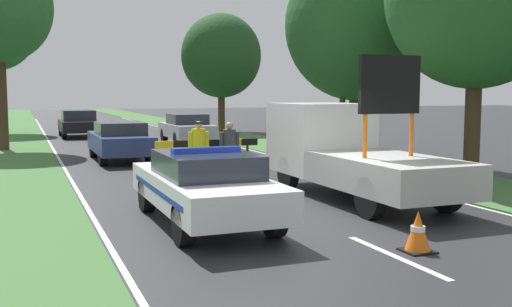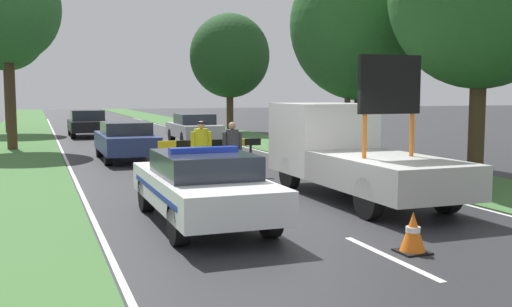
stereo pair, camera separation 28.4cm
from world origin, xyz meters
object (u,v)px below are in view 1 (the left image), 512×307
Objects in this scene: queued_car_sedan_silver at (187,128)px; traffic_cone_near_police at (199,164)px; police_officer at (199,146)px; roadside_tree_near_left at (221,56)px; queued_car_sedan_black at (78,123)px; traffic_cone_near_truck at (225,184)px; police_car at (204,185)px; queued_car_hatch_blue at (120,140)px; pedestrian_civilian at (229,146)px; traffic_cone_lane_edge at (257,196)px; traffic_cone_behind_barrier at (418,232)px; utility_pole at (343,35)px; traffic_cone_centre_front at (395,181)px; roadside_tree_mid_left at (357,25)px; road_barrier at (208,146)px; work_truck at (345,150)px.

traffic_cone_near_police is at bearing 77.06° from queued_car_sedan_silver.
traffic_cone_near_police is (0.42, 1.45, -0.68)m from police_officer.
queued_car_sedan_black is at bearing -172.01° from roadside_tree_near_left.
queued_car_sedan_black is at bearing 96.81° from traffic_cone_near_police.
police_car is at bearing -115.16° from traffic_cone_near_truck.
queued_car_hatch_blue is 12.44m from queued_car_sedan_black.
traffic_cone_lane_edge is at bearing -122.84° from pedestrian_civilian.
traffic_cone_lane_edge is (-1.03, 4.08, -0.05)m from traffic_cone_behind_barrier.
queued_car_hatch_blue is at bearing 88.85° from pedestrian_civilian.
utility_pole is at bearing -134.58° from police_officer.
roadside_tree_near_left is (5.97, 27.83, 4.35)m from traffic_cone_behind_barrier.
traffic_cone_near_truck is 6.21m from traffic_cone_behind_barrier.
traffic_cone_lane_edge is (-3.84, -0.59, -0.04)m from traffic_cone_centre_front.
road_barrier is at bearing -163.62° from roadside_tree_mid_left.
traffic_cone_behind_barrier is (-1.52, -4.90, -0.76)m from work_truck.
traffic_cone_lane_edge is 22.60m from queued_car_sedan_black.
work_truck is 9.78× the size of traffic_cone_near_police.
police_car is at bearing 90.52° from queued_car_sedan_black.
traffic_cone_centre_front is at bearing 162.02° from police_officer.
utility_pole is at bearing 72.89° from traffic_cone_centre_front.
work_truck reaches higher than traffic_cone_near_truck.
queued_car_sedan_black is at bearing 76.28° from pedestrian_civilian.
roadside_tree_near_left is (8.64, 1.21, 3.92)m from queued_car_sedan_black.
traffic_cone_near_truck is 0.07× the size of roadside_tree_near_left.
roadside_tree_mid_left is (6.17, 6.44, 4.44)m from traffic_cone_lane_edge.
queued_car_hatch_blue is at bearing 56.16° from queued_car_sedan_silver.
work_truck is at bearing -100.97° from roadside_tree_near_left.
work_truck is at bearing 152.39° from police_officer.
traffic_cone_behind_barrier is at bearing -110.38° from pedestrian_civilian.
queued_car_sedan_black reaches higher than traffic_cone_near_truck.
traffic_cone_near_police is 16.98m from queued_car_sedan_black.
work_truck is at bearing 17.70° from traffic_cone_lane_edge.
police_officer is 7.59m from roadside_tree_mid_left.
roadside_tree_near_left is 17.33m from roadside_tree_mid_left.
police_officer is 8.41m from traffic_cone_behind_barrier.
work_truck reaches higher than road_barrier.
traffic_cone_behind_barrier is (1.06, -6.12, 0.07)m from traffic_cone_near_truck.
road_barrier is (-2.20, 3.91, -0.16)m from work_truck.
traffic_cone_near_police is at bearing 93.89° from traffic_cone_behind_barrier.
traffic_cone_centre_front is 0.14× the size of queued_car_sedan_silver.
traffic_cone_lane_edge is at bearing 29.18° from police_car.
traffic_cone_near_truck is (-0.89, -2.27, -0.71)m from pedestrian_civilian.
road_barrier is 0.66m from pedestrian_civilian.
road_barrier is 5.64× the size of traffic_cone_lane_edge.
road_barrier is 4.78× the size of traffic_cone_behind_barrier.
roadside_tree_near_left reaches higher than road_barrier.
traffic_cone_near_police is at bearing 83.87° from traffic_cone_near_truck.
police_car reaches higher than traffic_cone_centre_front.
traffic_cone_centre_front is 4.13m from traffic_cone_near_truck.
police_officer is 0.23× the size of roadside_tree_mid_left.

